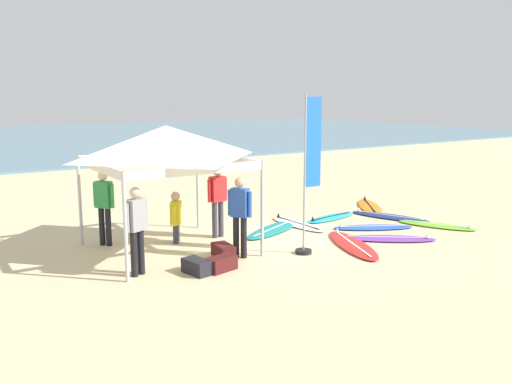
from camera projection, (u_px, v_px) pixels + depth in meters
The scene contains 21 objects.
ground_plane at pixel (265, 239), 12.95m from camera, with size 80.00×80.00×0.00m, color beige.
sea at pixel (17, 140), 39.94m from camera, with size 80.00×36.00×0.10m, color #568499.
canopy_tent at pixel (166, 142), 11.60m from camera, with size 3.09×3.09×2.75m.
surfboard_navy at pixel (389, 216), 15.17m from camera, with size 1.38×2.32×0.19m.
surfboard_orange at pixel (369, 206), 16.51m from camera, with size 1.83×2.23×0.19m.
surfboard_red at pixel (352, 245), 12.33m from camera, with size 1.55×2.56×0.19m.
surfboard_blue at pixel (373, 227), 13.93m from camera, with size 2.08×1.46×0.19m.
surfboard_teal at pixel (275, 229), 13.78m from camera, with size 2.47×1.64×0.19m.
surfboard_cyan at pixel (331, 217), 15.03m from camera, with size 1.93×0.81×0.19m.
surfboard_lime at pixel (437, 225), 14.15m from camera, with size 1.34×2.03×0.19m.
surfboard_white at pixel (297, 224), 14.28m from camera, with size 0.63×2.04×0.19m.
surfboard_purple at pixel (388, 238), 12.86m from camera, with size 2.16×1.86×0.19m.
person_green at pixel (104, 203), 12.24m from camera, with size 0.39×0.47×1.71m.
person_red at pixel (218, 197), 12.95m from camera, with size 0.55×0.26×1.71m.
person_blue at pixel (240, 212), 11.33m from camera, with size 0.38×0.48×1.71m.
person_grey at pixel (136, 225), 10.20m from camera, with size 0.51×0.34×1.71m.
person_yellow at pixel (176, 215), 12.53m from camera, with size 0.38×0.47×1.20m.
banner_flag at pixel (309, 181), 11.57m from camera, with size 0.60×0.36×3.40m.
gear_bag_near_tent at pixel (221, 264), 10.61m from camera, with size 0.60×0.32×0.28m, color #4C1919.
gear_bag_by_pole at pixel (197, 267), 10.44m from camera, with size 0.60×0.32×0.28m, color #232328.
gear_bag_on_sand at pixel (223, 251), 11.47m from camera, with size 0.60×0.32×0.28m, color #4C1919.
Camera 1 is at (-7.01, -10.40, 3.41)m, focal length 38.15 mm.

